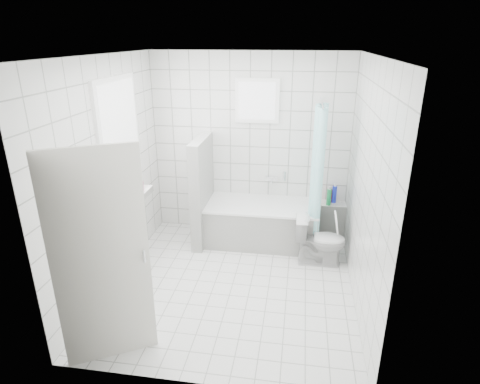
# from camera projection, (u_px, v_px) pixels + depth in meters

# --- Properties ---
(ground) EXTENTS (3.00, 3.00, 0.00)m
(ground) POSITION_uv_depth(u_px,v_px,m) (233.00, 284.00, 4.80)
(ground) COLOR white
(ground) RESTS_ON ground
(ceiling) EXTENTS (3.00, 3.00, 0.00)m
(ceiling) POSITION_uv_depth(u_px,v_px,m) (231.00, 55.00, 3.86)
(ceiling) COLOR white
(ceiling) RESTS_ON ground
(wall_back) EXTENTS (2.80, 0.02, 2.60)m
(wall_back) POSITION_uv_depth(u_px,v_px,m) (250.00, 147.00, 5.71)
(wall_back) COLOR white
(wall_back) RESTS_ON ground
(wall_front) EXTENTS (2.80, 0.02, 2.60)m
(wall_front) POSITION_uv_depth(u_px,v_px,m) (197.00, 250.00, 2.95)
(wall_front) COLOR white
(wall_front) RESTS_ON ground
(wall_left) EXTENTS (0.02, 3.00, 2.60)m
(wall_left) POSITION_uv_depth(u_px,v_px,m) (110.00, 176.00, 4.53)
(wall_left) COLOR white
(wall_left) RESTS_ON ground
(wall_right) EXTENTS (0.02, 3.00, 2.60)m
(wall_right) POSITION_uv_depth(u_px,v_px,m) (365.00, 189.00, 4.13)
(wall_right) COLOR white
(wall_right) RESTS_ON ground
(window_left) EXTENTS (0.01, 0.90, 1.40)m
(window_left) POSITION_uv_depth(u_px,v_px,m) (122.00, 143.00, 4.69)
(window_left) COLOR white
(window_left) RESTS_ON wall_left
(window_back) EXTENTS (0.50, 0.01, 0.50)m
(window_back) POSITION_uv_depth(u_px,v_px,m) (257.00, 101.00, 5.42)
(window_back) COLOR white
(window_back) RESTS_ON wall_back
(window_sill) EXTENTS (0.18, 1.02, 0.08)m
(window_sill) POSITION_uv_depth(u_px,v_px,m) (132.00, 202.00, 4.95)
(window_sill) COLOR white
(window_sill) RESTS_ON wall_left
(door) EXTENTS (0.72, 0.43, 2.00)m
(door) POSITION_uv_depth(u_px,v_px,m) (101.00, 261.00, 3.38)
(door) COLOR silver
(door) RESTS_ON ground
(bathtub) EXTENTS (1.55, 0.77, 0.58)m
(bathtub) POSITION_uv_depth(u_px,v_px,m) (262.00, 223.00, 5.70)
(bathtub) COLOR white
(bathtub) RESTS_ON ground
(partition_wall) EXTENTS (0.15, 0.85, 1.50)m
(partition_wall) POSITION_uv_depth(u_px,v_px,m) (202.00, 191.00, 5.61)
(partition_wall) COLOR white
(partition_wall) RESTS_ON ground
(tiled_ledge) EXTENTS (0.40, 0.24, 0.55)m
(tiled_ledge) POSITION_uv_depth(u_px,v_px,m) (330.00, 221.00, 5.80)
(tiled_ledge) COLOR white
(tiled_ledge) RESTS_ON ground
(toilet) EXTENTS (0.65, 0.38, 0.65)m
(toilet) POSITION_uv_depth(u_px,v_px,m) (320.00, 240.00, 5.14)
(toilet) COLOR silver
(toilet) RESTS_ON ground
(curtain_rod) EXTENTS (0.02, 0.80, 0.02)m
(curtain_rod) POSITION_uv_depth(u_px,v_px,m) (322.00, 103.00, 4.95)
(curtain_rod) COLOR silver
(curtain_rod) RESTS_ON wall_back
(shower_curtain) EXTENTS (0.14, 0.48, 1.78)m
(shower_curtain) POSITION_uv_depth(u_px,v_px,m) (317.00, 175.00, 5.16)
(shower_curtain) COLOR #47D2CF
(shower_curtain) RESTS_ON curtain_rod
(tub_faucet) EXTENTS (0.18, 0.06, 0.06)m
(tub_faucet) POSITION_uv_depth(u_px,v_px,m) (272.00, 178.00, 5.79)
(tub_faucet) COLOR silver
(tub_faucet) RESTS_ON wall_back
(sill_bottles) EXTENTS (0.13, 0.70, 0.30)m
(sill_bottles) POSITION_uv_depth(u_px,v_px,m) (129.00, 191.00, 4.82)
(sill_bottles) COLOR white
(sill_bottles) RESTS_ON window_sill
(ledge_bottles) EXTENTS (0.14, 0.17, 0.25)m
(ledge_bottles) POSITION_uv_depth(u_px,v_px,m) (331.00, 196.00, 5.66)
(ledge_bottles) COLOR #1B2EDA
(ledge_bottles) RESTS_ON tiled_ledge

